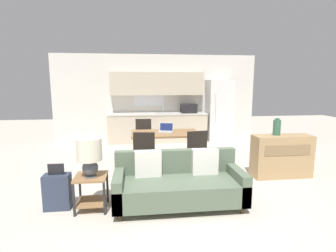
{
  "coord_description": "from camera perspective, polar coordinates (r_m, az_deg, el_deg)",
  "views": [
    {
      "loc": [
        -0.65,
        -3.73,
        1.82
      ],
      "look_at": [
        -0.01,
        1.5,
        0.95
      ],
      "focal_mm": 28.0,
      "sensor_mm": 36.0,
      "label": 1
    }
  ],
  "objects": [
    {
      "name": "ground_plane",
      "position": [
        4.2,
        2.78,
        -16.29
      ],
      "size": [
        20.0,
        20.0,
        0.0
      ],
      "primitive_type": "plane",
      "color": "beige"
    },
    {
      "name": "couch",
      "position": [
        4.04,
        2.23,
        -12.36
      ],
      "size": [
        1.9,
        0.8,
        0.81
      ],
      "color": "#3D2D1E",
      "rests_on": "ground_plane"
    },
    {
      "name": "dining_chair_near_left",
      "position": [
        5.06,
        -5.09,
        -5.7
      ],
      "size": [
        0.47,
        0.47,
        0.92
      ],
      "rotation": [
        0.0,
        0.0,
        3.03
      ],
      "color": "black",
      "rests_on": "ground_plane"
    },
    {
      "name": "suitcase",
      "position": [
        4.23,
        -22.91,
        -12.93
      ],
      "size": [
        0.37,
        0.22,
        0.68
      ],
      "color": "#2D384C",
      "rests_on": "ground_plane"
    },
    {
      "name": "dining_chair_far_left",
      "position": [
        6.63,
        -5.42,
        -2.1
      ],
      "size": [
        0.46,
        0.46,
        0.92
      ],
      "rotation": [
        0.0,
        0.0,
        -0.1
      ],
      "color": "black",
      "rests_on": "ground_plane"
    },
    {
      "name": "refrigerator",
      "position": [
        8.43,
        11.04,
        3.29
      ],
      "size": [
        0.75,
        0.71,
        1.91
      ],
      "color": "white",
      "rests_on": "ground_plane"
    },
    {
      "name": "table_lamp",
      "position": [
        3.85,
        -16.71,
        -5.79
      ],
      "size": [
        0.35,
        0.35,
        0.56
      ],
      "color": "#4C515B",
      "rests_on": "side_table"
    },
    {
      "name": "vase",
      "position": [
        5.45,
        22.61,
        -0.26
      ],
      "size": [
        0.14,
        0.14,
        0.33
      ],
      "color": "#336047",
      "rests_on": "credenza"
    },
    {
      "name": "kitchen_counter",
      "position": [
        8.15,
        -2.18,
        2.47
      ],
      "size": [
        3.05,
        0.65,
        2.15
      ],
      "color": "beige",
      "rests_on": "ground_plane"
    },
    {
      "name": "laptop",
      "position": [
        5.97,
        -0.44,
        -0.77
      ],
      "size": [
        0.38,
        0.33,
        0.2
      ],
      "rotation": [
        0.0,
        0.0,
        -0.27
      ],
      "color": "#B7BABC",
      "rests_on": "dining_table"
    },
    {
      "name": "side_table",
      "position": [
        4.03,
        -16.35,
        -12.57
      ],
      "size": [
        0.45,
        0.45,
        0.5
      ],
      "color": "olive",
      "rests_on": "ground_plane"
    },
    {
      "name": "dining_chair_near_right",
      "position": [
        5.19,
        5.83,
        -5.32
      ],
      "size": [
        0.48,
        0.48,
        0.92
      ],
      "rotation": [
        0.0,
        0.0,
        3.28
      ],
      "color": "black",
      "rests_on": "ground_plane"
    },
    {
      "name": "wall_back",
      "position": [
        8.4,
        -2.53,
        6.15
      ],
      "size": [
        6.4,
        0.07,
        2.7
      ],
      "color": "silver",
      "rests_on": "ground_plane"
    },
    {
      "name": "dining_table",
      "position": [
        5.88,
        -0.62,
        -2.01
      ],
      "size": [
        1.5,
        0.9,
        0.72
      ],
      "color": "olive",
      "rests_on": "ground_plane"
    },
    {
      "name": "credenza",
      "position": [
        5.58,
        23.48,
        -6.02
      ],
      "size": [
        1.13,
        0.39,
        0.82
      ],
      "color": "tan",
      "rests_on": "ground_plane"
    }
  ]
}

